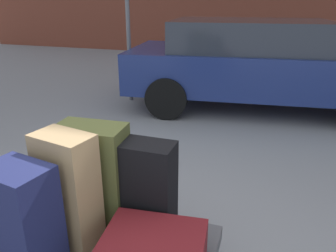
# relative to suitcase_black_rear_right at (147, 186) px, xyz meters

# --- Properties ---
(suitcase_black_rear_right) EXTENTS (0.35, 0.22, 0.59)m
(suitcase_black_rear_right) POSITION_rel_suitcase_black_rear_right_xyz_m (0.00, 0.00, 0.00)
(suitcase_black_rear_right) COLOR black
(suitcase_black_rear_right) RESTS_ON luggage_cart
(suitcase_navy_front_right) EXTENTS (0.38, 0.31, 0.61)m
(suitcase_navy_front_right) POSITION_rel_suitcase_black_rear_right_xyz_m (-0.49, -0.53, 0.01)
(suitcase_navy_front_right) COLOR #191E47
(suitcase_navy_front_right) RESTS_ON luggage_cart
(suitcase_olive_stacked_top) EXTENTS (0.45, 0.28, 0.66)m
(suitcase_olive_stacked_top) POSITION_rel_suitcase_black_rear_right_xyz_m (-0.36, -0.03, 0.04)
(suitcase_olive_stacked_top) COLOR #4C5128
(suitcase_olive_stacked_top) RESTS_ON luggage_cart
(suitcase_tan_front_left) EXTENTS (0.38, 0.27, 0.70)m
(suitcase_tan_front_left) POSITION_rel_suitcase_black_rear_right_xyz_m (-0.38, -0.27, 0.06)
(suitcase_tan_front_left) COLOR #9E7F56
(suitcase_tan_front_left) RESTS_ON luggage_cart
(parked_car) EXTENTS (4.48, 2.31, 1.42)m
(parked_car) POSITION_rel_suitcase_black_rear_right_xyz_m (0.41, 3.91, 0.13)
(parked_car) COLOR navy
(parked_car) RESTS_ON ground_plane
(no_parking_sign) EXTENTS (0.49, 0.14, 2.25)m
(no_parking_sign) POSITION_rel_suitcase_black_rear_right_xyz_m (-1.78, 3.64, 0.77)
(no_parking_sign) COLOR slate
(no_parking_sign) RESTS_ON ground_plane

